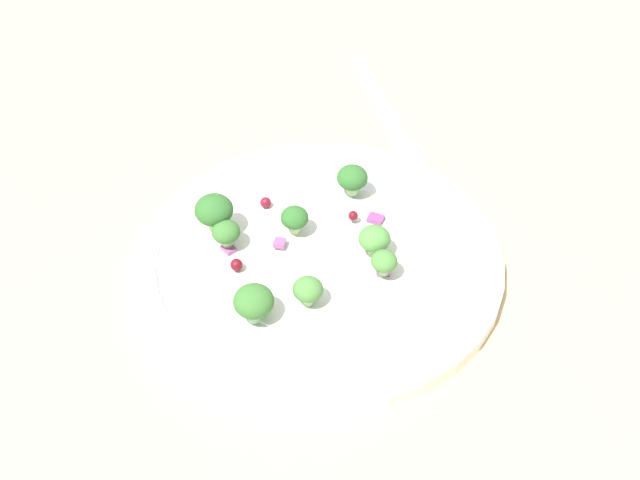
{
  "coord_description": "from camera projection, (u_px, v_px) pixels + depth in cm",
  "views": [
    {
      "loc": [
        30.65,
        32.22,
        46.13
      ],
      "look_at": [
        0.82,
        -1.87,
        2.7
      ],
      "focal_mm": 47.58,
      "sensor_mm": 36.0,
      "label": 1
    }
  ],
  "objects": [
    {
      "name": "broccoli_floret_4",
      "position": [
        374.0,
        239.0,
        0.63
      ],
      "size": [
        2.39,
        2.39,
        2.42
      ],
      "color": "#8EB77A",
      "rests_on": "plate"
    },
    {
      "name": "cranberry_3",
      "position": [
        236.0,
        265.0,
        0.62
      ],
      "size": [
        0.93,
        0.93,
        0.93
      ],
      "primitive_type": "sphere",
      "color": "maroon",
      "rests_on": "plate"
    },
    {
      "name": "dressing_pool",
      "position": [
        320.0,
        253.0,
        0.64
      ],
      "size": [
        16.02,
        16.02,
        0.2
      ],
      "primitive_type": "cylinder",
      "color": "white",
      "rests_on": "plate"
    },
    {
      "name": "onion_bit_0",
      "position": [
        280.0,
        243.0,
        0.64
      ],
      "size": [
        1.21,
        1.2,
        0.4
      ],
      "primitive_type": "cube",
      "rotation": [
        0.0,
        0.0,
        0.61
      ],
      "color": "#934C84",
      "rests_on": "plate"
    },
    {
      "name": "plate",
      "position": [
        320.0,
        258.0,
        0.64
      ],
      "size": [
        27.62,
        27.62,
        1.7
      ],
      "color": "white",
      "rests_on": "ground_plane"
    },
    {
      "name": "cranberry_1",
      "position": [
        245.0,
        296.0,
        0.6
      ],
      "size": [
        0.94,
        0.94,
        0.94
      ],
      "primitive_type": "sphere",
      "color": "#4C0A14",
      "rests_on": "plate"
    },
    {
      "name": "broccoli_floret_6",
      "position": [
        257.0,
        305.0,
        0.58
      ],
      "size": [
        2.83,
        2.83,
        2.87
      ],
      "color": "#8EB77A",
      "rests_on": "plate"
    },
    {
      "name": "onion_bit_2",
      "position": [
        382.0,
        268.0,
        0.62
      ],
      "size": [
        1.55,
        1.59,
        0.52
      ],
      "primitive_type": "cube",
      "rotation": [
        0.0,
        0.0,
        2.48
      ],
      "color": "#A35B93",
      "rests_on": "plate"
    },
    {
      "name": "onion_bit_3",
      "position": [
        229.0,
        249.0,
        0.64
      ],
      "size": [
        0.86,
        1.13,
        0.37
      ],
      "primitive_type": "cube",
      "rotation": [
        0.0,
        0.0,
        1.55
      ],
      "color": "#934C84",
      "rests_on": "plate"
    },
    {
      "name": "broccoli_floret_0",
      "position": [
        308.0,
        290.0,
        0.59
      ],
      "size": [
        2.16,
        2.16,
        2.19
      ],
      "color": "#ADD18E",
      "rests_on": "plate"
    },
    {
      "name": "broccoli_floret_7",
      "position": [
        214.0,
        211.0,
        0.64
      ],
      "size": [
        2.94,
        2.94,
        2.98
      ],
      "color": "#ADD18E",
      "rests_on": "plate"
    },
    {
      "name": "broccoli_floret_1",
      "position": [
        352.0,
        178.0,
        0.67
      ],
      "size": [
        2.49,
        2.49,
        2.52
      ],
      "color": "#9EC684",
      "rests_on": "plate"
    },
    {
      "name": "onion_bit_1",
      "position": [
        376.0,
        219.0,
        0.66
      ],
      "size": [
        1.38,
        1.5,
        0.48
      ],
      "primitive_type": "cube",
      "rotation": [
        0.0,
        0.0,
        0.44
      ],
      "color": "#843D75",
      "rests_on": "plate"
    },
    {
      "name": "fork",
      "position": [
        388.0,
        114.0,
        0.79
      ],
      "size": [
        9.99,
        17.42,
        0.5
      ],
      "color": "silver",
      "rests_on": "ground_plane"
    },
    {
      "name": "cranberry_0",
      "position": [
        266.0,
        202.0,
        0.67
      ],
      "size": [
        0.88,
        0.88,
        0.88
      ],
      "primitive_type": "sphere",
      "color": "maroon",
      "rests_on": "plate"
    },
    {
      "name": "ground_plane",
      "position": [
        344.0,
        283.0,
        0.65
      ],
      "size": [
        180.0,
        180.0,
        2.0
      ],
      "primitive_type": "cube",
      "color": "tan"
    },
    {
      "name": "broccoli_floret_3",
      "position": [
        294.0,
        218.0,
        0.64
      ],
      "size": [
        2.14,
        2.14,
        2.16
      ],
      "color": "#ADD18E",
      "rests_on": "plate"
    },
    {
      "name": "cranberry_2",
      "position": [
        353.0,
        216.0,
        0.66
      ],
      "size": [
        0.77,
        0.77,
        0.77
      ],
      "primitive_type": "sphere",
      "color": "maroon",
      "rests_on": "plate"
    },
    {
      "name": "broccoli_floret_2",
      "position": [
        226.0,
        232.0,
        0.63
      ],
      "size": [
        2.15,
        2.15,
        2.17
      ],
      "color": "#ADD18E",
      "rests_on": "plate"
    },
    {
      "name": "broccoli_floret_5",
      "position": [
        384.0,
        262.0,
        0.61
      ],
      "size": [
        1.94,
        1.94,
        1.97
      ],
      "color": "#8EB77A",
      "rests_on": "plate"
    }
  ]
}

